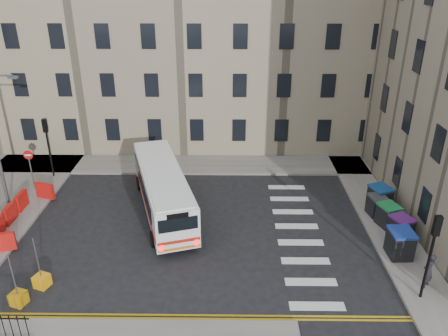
{
  "coord_description": "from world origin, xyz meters",
  "views": [
    {
      "loc": [
        0.15,
        -20.64,
        13.3
      ],
      "look_at": [
        -0.11,
        1.71,
        3.0
      ],
      "focal_mm": 35.0,
      "sensor_mm": 36.0,
      "label": 1
    }
  ],
  "objects_px": {
    "bollard_yellow": "(42,281)",
    "bollard_chevron": "(19,298)",
    "pedestrian": "(428,271)",
    "wheelie_bin_a": "(400,243)",
    "wheelie_bin_d": "(377,205)",
    "bus": "(163,188)",
    "wheelie_bin_e": "(380,197)",
    "wheelie_bin_b": "(401,228)",
    "wheelie_bin_c": "(388,215)"
  },
  "relations": [
    {
      "from": "wheelie_bin_a",
      "to": "bollard_chevron",
      "type": "xyz_separation_m",
      "value": [
        -17.57,
        -3.54,
        -0.57
      ]
    },
    {
      "from": "bus",
      "to": "pedestrian",
      "type": "bearing_deg",
      "value": -45.03
    },
    {
      "from": "wheelie_bin_d",
      "to": "bollard_yellow",
      "type": "height_order",
      "value": "wheelie_bin_d"
    },
    {
      "from": "wheelie_bin_b",
      "to": "bollard_chevron",
      "type": "bearing_deg",
      "value": 174.1
    },
    {
      "from": "wheelie_bin_d",
      "to": "wheelie_bin_c",
      "type": "bearing_deg",
      "value": -87.34
    },
    {
      "from": "bollard_yellow",
      "to": "bollard_chevron",
      "type": "distance_m",
      "value": 1.29
    },
    {
      "from": "wheelie_bin_d",
      "to": "wheelie_bin_e",
      "type": "distance_m",
      "value": 0.95
    },
    {
      "from": "pedestrian",
      "to": "wheelie_bin_c",
      "type": "bearing_deg",
      "value": -134.34
    },
    {
      "from": "bus",
      "to": "wheelie_bin_a",
      "type": "bearing_deg",
      "value": -36.82
    },
    {
      "from": "wheelie_bin_b",
      "to": "bollard_yellow",
      "type": "bearing_deg",
      "value": 171.04
    },
    {
      "from": "wheelie_bin_b",
      "to": "pedestrian",
      "type": "bearing_deg",
      "value": -114.73
    },
    {
      "from": "wheelie_bin_a",
      "to": "wheelie_bin_c",
      "type": "height_order",
      "value": "wheelie_bin_a"
    },
    {
      "from": "wheelie_bin_c",
      "to": "wheelie_bin_a",
      "type": "bearing_deg",
      "value": -116.09
    },
    {
      "from": "wheelie_bin_d",
      "to": "pedestrian",
      "type": "xyz_separation_m",
      "value": [
        0.31,
        -6.33,
        0.27
      ]
    },
    {
      "from": "pedestrian",
      "to": "bollard_yellow",
      "type": "relative_size",
      "value": 2.9
    },
    {
      "from": "bus",
      "to": "wheelie_bin_d",
      "type": "bearing_deg",
      "value": -19.21
    },
    {
      "from": "bus",
      "to": "wheelie_bin_e",
      "type": "xyz_separation_m",
      "value": [
        12.89,
        0.35,
        -0.7
      ]
    },
    {
      "from": "bollard_yellow",
      "to": "wheelie_bin_b",
      "type": "bearing_deg",
      "value": 12.66
    },
    {
      "from": "pedestrian",
      "to": "bollard_chevron",
      "type": "xyz_separation_m",
      "value": [
        -17.98,
        -1.19,
        -0.72
      ]
    },
    {
      "from": "bus",
      "to": "wheelie_bin_b",
      "type": "xyz_separation_m",
      "value": [
        13.0,
        -2.9,
        -0.77
      ]
    },
    {
      "from": "wheelie_bin_a",
      "to": "wheelie_bin_d",
      "type": "relative_size",
      "value": 1.16
    },
    {
      "from": "wheelie_bin_a",
      "to": "bollard_yellow",
      "type": "distance_m",
      "value": 17.19
    },
    {
      "from": "wheelie_bin_d",
      "to": "bollard_chevron",
      "type": "relative_size",
      "value": 2.05
    },
    {
      "from": "wheelie_bin_d",
      "to": "bollard_chevron",
      "type": "height_order",
      "value": "wheelie_bin_d"
    },
    {
      "from": "wheelie_bin_a",
      "to": "wheelie_bin_b",
      "type": "height_order",
      "value": "wheelie_bin_a"
    },
    {
      "from": "wheelie_bin_b",
      "to": "wheelie_bin_e",
      "type": "relative_size",
      "value": 0.92
    },
    {
      "from": "pedestrian",
      "to": "bollard_chevron",
      "type": "relative_size",
      "value": 2.9
    },
    {
      "from": "wheelie_bin_e",
      "to": "bollard_chevron",
      "type": "distance_m",
      "value": 19.93
    },
    {
      "from": "wheelie_bin_d",
      "to": "bollard_yellow",
      "type": "xyz_separation_m",
      "value": [
        -17.11,
        -6.36,
        -0.45
      ]
    },
    {
      "from": "wheelie_bin_b",
      "to": "wheelie_bin_c",
      "type": "xyz_separation_m",
      "value": [
        -0.27,
        1.24,
        0.01
      ]
    },
    {
      "from": "bollard_yellow",
      "to": "bollard_chevron",
      "type": "xyz_separation_m",
      "value": [
        -0.56,
        -1.16,
        0.0
      ]
    },
    {
      "from": "bus",
      "to": "bollard_yellow",
      "type": "xyz_separation_m",
      "value": [
        -4.63,
        -6.86,
        -1.24
      ]
    },
    {
      "from": "wheelie_bin_a",
      "to": "wheelie_bin_d",
      "type": "xyz_separation_m",
      "value": [
        0.09,
        3.98,
        -0.11
      ]
    },
    {
      "from": "bollard_chevron",
      "to": "wheelie_bin_a",
      "type": "bearing_deg",
      "value": 11.38
    },
    {
      "from": "wheelie_bin_c",
      "to": "wheelie_bin_d",
      "type": "distance_m",
      "value": 1.19
    },
    {
      "from": "wheelie_bin_b",
      "to": "wheelie_bin_d",
      "type": "height_order",
      "value": "wheelie_bin_b"
    },
    {
      "from": "wheelie_bin_b",
      "to": "bollard_yellow",
      "type": "relative_size",
      "value": 2.33
    },
    {
      "from": "wheelie_bin_a",
      "to": "wheelie_bin_e",
      "type": "bearing_deg",
      "value": 81.49
    },
    {
      "from": "wheelie_bin_e",
      "to": "bollard_yellow",
      "type": "relative_size",
      "value": 2.54
    },
    {
      "from": "wheelie_bin_d",
      "to": "pedestrian",
      "type": "height_order",
      "value": "pedestrian"
    },
    {
      "from": "wheelie_bin_a",
      "to": "pedestrian",
      "type": "xyz_separation_m",
      "value": [
        0.4,
        -2.35,
        0.15
      ]
    },
    {
      "from": "pedestrian",
      "to": "wheelie_bin_d",
      "type": "bearing_deg",
      "value": -132.12
    },
    {
      "from": "bus",
      "to": "pedestrian",
      "type": "relative_size",
      "value": 5.76
    },
    {
      "from": "pedestrian",
      "to": "bollard_yellow",
      "type": "height_order",
      "value": "pedestrian"
    },
    {
      "from": "bus",
      "to": "bollard_yellow",
      "type": "height_order",
      "value": "bus"
    },
    {
      "from": "wheelie_bin_b",
      "to": "bollard_yellow",
      "type": "distance_m",
      "value": 18.08
    },
    {
      "from": "bus",
      "to": "pedestrian",
      "type": "distance_m",
      "value": 14.51
    },
    {
      "from": "bollard_yellow",
      "to": "bollard_chevron",
      "type": "relative_size",
      "value": 1.0
    },
    {
      "from": "bus",
      "to": "wheelie_bin_e",
      "type": "relative_size",
      "value": 6.57
    },
    {
      "from": "wheelie_bin_a",
      "to": "wheelie_bin_d",
      "type": "bearing_deg",
      "value": 86.2
    }
  ]
}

